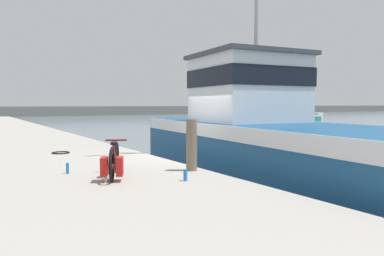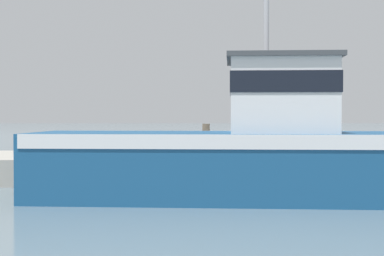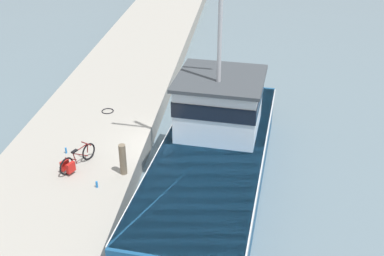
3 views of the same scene
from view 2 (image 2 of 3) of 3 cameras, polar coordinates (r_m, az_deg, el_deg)
name	(u,v)px [view 2 (image 2 of 3)]	position (r m, az deg, el deg)	size (l,w,h in m)	color
ground_plane	(276,191)	(17.34, 8.12, -6.09)	(320.00, 320.00, 0.00)	slate
dock_pier	(258,166)	(20.86, 6.38, -3.69)	(5.00, 80.00, 0.84)	#A39E93
fishing_boat_main	(253,148)	(15.57, 5.93, -1.97)	(4.45, 12.58, 10.73)	navy
bicycle_touring	(205,146)	(20.15, 1.29, -1.75)	(0.86, 1.57, 0.69)	black
mooring_post	(206,141)	(18.43, 1.37, -1.30)	(0.23, 0.23, 1.10)	#756651
hose_coil	(329,154)	(20.93, 13.15, -2.49)	(0.50, 0.50, 0.04)	black
water_bottle_on_curb	(230,151)	(20.89, 3.73, -2.22)	(0.06, 0.06, 0.22)	blue
water_bottle_by_bike	(178,154)	(19.09, -1.39, -2.54)	(0.07, 0.07, 0.22)	blue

